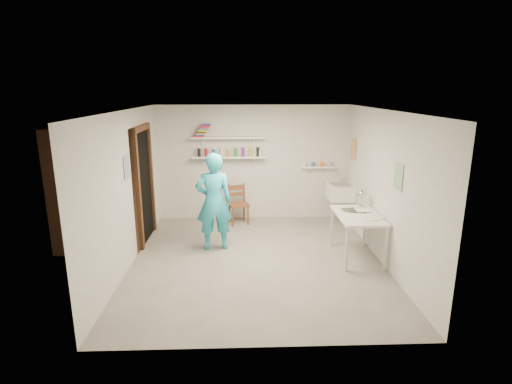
{
  "coord_description": "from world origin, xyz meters",
  "views": [
    {
      "loc": [
        -0.23,
        -6.0,
        2.7
      ],
      "look_at": [
        0.0,
        0.4,
        1.05
      ],
      "focal_mm": 28.0,
      "sensor_mm": 36.0,
      "label": 1
    }
  ],
  "objects_px": {
    "wall_clock": "(216,183)",
    "desk_lamp": "(362,194)",
    "work_table": "(357,236)",
    "wooden_chair": "(238,204)",
    "man": "(214,202)",
    "belfast_sink": "(340,192)"
  },
  "relations": [
    {
      "from": "wall_clock",
      "to": "wooden_chair",
      "type": "relative_size",
      "value": 0.37
    },
    {
      "from": "belfast_sink",
      "to": "man",
      "type": "height_order",
      "value": "man"
    },
    {
      "from": "belfast_sink",
      "to": "desk_lamp",
      "type": "bearing_deg",
      "value": -86.38
    },
    {
      "from": "belfast_sink",
      "to": "man",
      "type": "bearing_deg",
      "value": -154.96
    },
    {
      "from": "wall_clock",
      "to": "desk_lamp",
      "type": "bearing_deg",
      "value": -12.47
    },
    {
      "from": "belfast_sink",
      "to": "wooden_chair",
      "type": "bearing_deg",
      "value": 175.08
    },
    {
      "from": "wall_clock",
      "to": "belfast_sink",
      "type": "bearing_deg",
      "value": 14.01
    },
    {
      "from": "wall_clock",
      "to": "desk_lamp",
      "type": "relative_size",
      "value": 2.17
    },
    {
      "from": "belfast_sink",
      "to": "wooden_chair",
      "type": "relative_size",
      "value": 0.73
    },
    {
      "from": "belfast_sink",
      "to": "work_table",
      "type": "bearing_deg",
      "value": -93.88
    },
    {
      "from": "belfast_sink",
      "to": "man",
      "type": "distance_m",
      "value": 2.72
    },
    {
      "from": "desk_lamp",
      "to": "man",
      "type": "bearing_deg",
      "value": 179.43
    },
    {
      "from": "wall_clock",
      "to": "man",
      "type": "bearing_deg",
      "value": -103.85
    },
    {
      "from": "belfast_sink",
      "to": "man",
      "type": "relative_size",
      "value": 0.35
    },
    {
      "from": "wooden_chair",
      "to": "work_table",
      "type": "relative_size",
      "value": 0.73
    },
    {
      "from": "man",
      "to": "desk_lamp",
      "type": "relative_size",
      "value": 12.09
    },
    {
      "from": "work_table",
      "to": "man",
      "type": "bearing_deg",
      "value": 168.65
    },
    {
      "from": "work_table",
      "to": "wall_clock",
      "type": "bearing_deg",
      "value": 163.46
    },
    {
      "from": "man",
      "to": "desk_lamp",
      "type": "distance_m",
      "value": 2.54
    },
    {
      "from": "work_table",
      "to": "desk_lamp",
      "type": "xyz_separation_m",
      "value": [
        0.18,
        0.45,
        0.59
      ]
    },
    {
      "from": "belfast_sink",
      "to": "wooden_chair",
      "type": "xyz_separation_m",
      "value": [
        -2.06,
        0.18,
        -0.29
      ]
    },
    {
      "from": "work_table",
      "to": "wooden_chair",
      "type": "bearing_deg",
      "value": 137.25
    }
  ]
}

